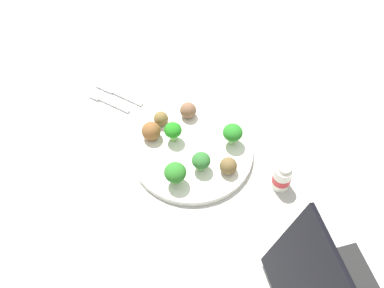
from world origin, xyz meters
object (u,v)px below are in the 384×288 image
broccoli_floret_far_rim (175,173)px  meatball_far_rim (151,131)px  meatball_front_right (161,119)px  napkin (115,99)px  meatball_front_left (228,166)px  meatball_center (188,110)px  broccoli_floret_center (173,130)px  broccoli_floret_back_left (201,161)px  yogurt_bottle (282,177)px  plate (192,151)px  broccoli_floret_mid_right (233,133)px  fork (107,101)px  knife (117,93)px

broccoli_floret_far_rim → meatball_far_rim: (0.12, -0.07, -0.01)m
meatball_front_right → meatball_far_rim: meatball_far_rim is taller
napkin → meatball_front_left: bearing=174.0°
meatball_front_right → meatball_center: 0.07m
broccoli_floret_center → broccoli_floret_back_left: size_ratio=1.08×
meatball_center → yogurt_bottle: yogurt_bottle is taller
plate → meatball_front_right: size_ratio=8.05×
meatball_far_rim → meatball_center: size_ratio=1.12×
broccoli_floret_far_rim → broccoli_floret_back_left: size_ratio=1.19×
broccoli_floret_mid_right → meatball_far_rim: broccoli_floret_mid_right is taller
broccoli_floret_far_rim → plate: bearing=-78.3°
meatball_far_rim → yogurt_bottle: yogurt_bottle is taller
meatball_far_rim → fork: (0.17, -0.04, -0.03)m
knife → napkin: bearing=111.2°
meatball_front_left → fork: (0.37, -0.02, -0.03)m
broccoli_floret_center → meatball_center: size_ratio=1.28×
plate → napkin: plate is taller
broccoli_floret_center → broccoli_floret_mid_right: (-0.12, -0.07, 0.00)m
broccoli_floret_mid_right → meatball_far_rim: (0.16, 0.09, -0.01)m
broccoli_floret_back_left → fork: (0.31, -0.05, -0.04)m
broccoli_floret_far_rim → meatball_center: bearing=-64.1°
napkin → yogurt_bottle: bearing=-179.6°
meatball_front_right → yogurt_bottle: 0.31m
plate → yogurt_bottle: 0.21m
broccoli_floret_far_rim → napkin: (0.28, -0.12, -0.05)m
broccoli_floret_center → broccoli_floret_back_left: bearing=161.0°
meatball_front_left → yogurt_bottle: 0.12m
fork → meatball_far_rim: bearing=168.1°
broccoli_floret_back_left → broccoli_floret_mid_right: broccoli_floret_mid_right is taller
broccoli_floret_far_rim → broccoli_floret_back_left: 0.07m
broccoli_floret_back_left → fork: 0.32m
broccoli_floret_back_left → fork: bearing=-8.4°
knife → broccoli_floret_mid_right: bearing=-176.9°
meatball_far_rim → broccoli_floret_mid_right: bearing=-151.3°
broccoli_floret_center → meatball_far_rim: bearing=26.5°
broccoli_floret_center → napkin: (0.21, -0.03, -0.05)m
knife → plate: bearing=169.5°
broccoli_floret_mid_right → napkin: bearing=6.2°
plate → meatball_front_left: meatball_front_left is taller
plate → fork: 0.27m
meatball_far_rim → yogurt_bottle: size_ratio=0.63×
meatball_front_left → fork: bearing=-3.0°
plate → broccoli_floret_far_rim: bearing=101.7°
meatball_front_right → fork: (0.16, 0.01, -0.03)m
broccoli_floret_back_left → meatball_far_rim: 0.14m
meatball_front_right → fork: size_ratio=0.29×
broccoli_floret_mid_right → knife: bearing=3.1°
meatball_front_left → meatball_center: same height
plate → fork: (0.27, -0.01, -0.00)m
napkin → broccoli_floret_back_left: bearing=168.0°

